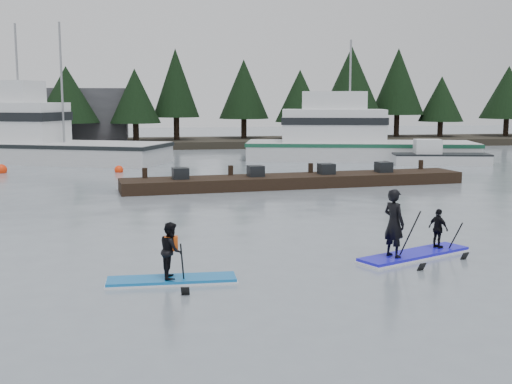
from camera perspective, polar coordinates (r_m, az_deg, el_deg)
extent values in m
plane|color=gray|center=(15.25, 3.90, -7.30)|extent=(160.00, 160.00, 0.00)
cube|color=#2D281E|center=(56.50, -6.28, 4.37)|extent=(70.00, 8.00, 0.60)
cube|color=#4C4C51|center=(59.22, -20.17, 6.22)|extent=(18.00, 6.00, 5.00)
cube|color=silver|center=(44.90, -19.15, 2.73)|extent=(18.22, 11.69, 2.37)
cube|color=white|center=(45.95, -21.54, 5.81)|extent=(8.74, 6.48, 2.56)
cylinder|color=gray|center=(45.23, -20.41, 9.06)|extent=(0.14, 0.14, 7.64)
cube|color=silver|center=(44.58, 9.22, 3.03)|extent=(15.94, 7.89, 2.19)
cube|color=white|center=(44.30, 6.90, 5.89)|extent=(7.45, 4.70, 2.19)
cylinder|color=gray|center=(44.34, 8.35, 8.86)|extent=(0.14, 0.14, 6.82)
cube|color=silver|center=(41.97, 16.15, 2.82)|extent=(6.14, 3.03, 0.69)
cube|color=black|center=(30.27, 3.62, 1.01)|extent=(16.51, 3.82, 0.55)
sphere|color=#FF350C|center=(44.66, 12.80, 2.80)|extent=(0.62, 0.62, 0.62)
sphere|color=#FF350C|center=(38.53, -21.69, 1.59)|extent=(0.63, 0.63, 0.63)
sphere|color=#FF350C|center=(36.96, -12.09, 1.73)|extent=(0.49, 0.49, 0.49)
cube|color=#1369B6|center=(14.67, -7.49, -7.76)|extent=(2.90, 0.77, 0.11)
imported|color=black|center=(14.50, -7.54, -5.14)|extent=(0.50, 0.63, 1.27)
cube|color=#EA5313|center=(14.46, -7.55, -4.56)|extent=(0.30, 0.21, 0.32)
cylinder|color=black|center=(14.40, -6.49, -7.10)|extent=(0.18, 0.88, 1.50)
cube|color=#1B16D5|center=(17.32, 13.90, -5.42)|extent=(3.42, 2.13, 0.12)
imported|color=black|center=(16.55, 12.16, -2.71)|extent=(0.64, 0.75, 1.74)
cylinder|color=black|center=(16.67, 13.26, -4.21)|extent=(0.31, 0.95, 1.66)
imported|color=black|center=(17.87, 15.90, -3.14)|extent=(0.49, 0.68, 1.06)
cylinder|color=black|center=(18.02, 16.89, -4.61)|extent=(0.27, 0.82, 1.43)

